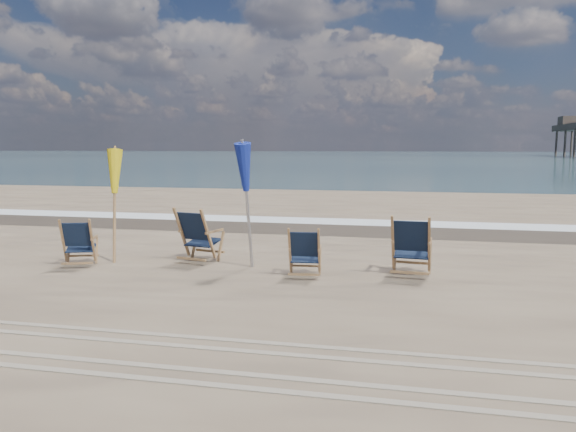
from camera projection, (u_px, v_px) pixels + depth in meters
name	position (u px, v px, depth m)	size (l,w,h in m)	color
ocean	(403.00, 156.00, 132.65)	(400.00, 400.00, 0.00)	#3C5B64
surf_foam	(332.00, 221.00, 16.67)	(200.00, 1.40, 0.01)	silver
wet_sand_strip	(325.00, 228.00, 15.22)	(200.00, 2.60, 0.00)	#42362A
tire_tracks	(186.00, 357.00, 5.91)	(80.00, 1.30, 0.01)	gray
beach_chair_0	(92.00, 242.00, 10.32)	(0.59, 0.66, 0.92)	#101B31
beach_chair_1	(208.00, 236.00, 10.49)	(0.69, 0.78, 1.08)	#101B31
beach_chair_2	(319.00, 253.00, 9.38)	(0.56, 0.63, 0.88)	#101B31
beach_chair_3	(429.00, 247.00, 9.39)	(0.69, 0.78, 1.08)	#101B31
umbrella_yellow	(113.00, 177.00, 10.73)	(0.30, 0.30, 2.16)	#997044
umbrella_blue	(248.00, 172.00, 9.97)	(0.30, 0.30, 2.29)	#A5A5AD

